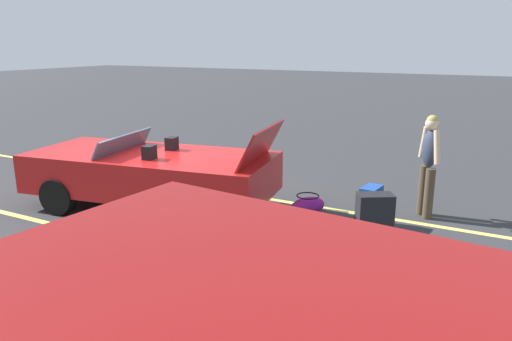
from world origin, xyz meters
The scene contains 8 objects.
ground_plane centered at (0.00, 0.00, 0.00)m, with size 80.00×80.00×0.00m, color #333335.
lot_line_near centered at (0.00, -1.30, 0.00)m, with size 18.00×0.12×0.01m, color #EAE066.
lot_line_mid centered at (0.00, 1.40, 0.00)m, with size 18.00×0.12×0.01m, color #EAE066.
convertible_car centered at (0.20, 0.03, 0.59)m, with size 4.39×2.38×1.51m.
suitcase_large_black centered at (-3.76, -0.16, 0.37)m, with size 0.56×0.49×0.74m.
suitcase_medium_bright centered at (-3.51, -0.88, 0.31)m, with size 0.30×0.43×0.62m.
duffel_bag centered at (-2.50, -0.85, 0.16)m, with size 0.60×0.70×0.34m.
traveler_person centered at (-4.19, -1.69, 0.93)m, with size 0.43×0.53×1.65m.
Camera 1 is at (-5.26, 6.17, 2.73)m, focal length 34.12 mm.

